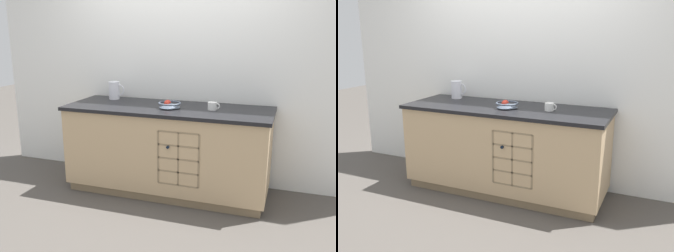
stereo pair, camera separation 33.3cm
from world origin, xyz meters
TOP-DOWN VIEW (x-y plane):
  - ground_plane at (0.00, 0.00)m, footprint 14.00×14.00m
  - back_wall at (0.00, 0.42)m, footprint 4.44×0.06m
  - kitchen_island at (0.00, -0.00)m, footprint 2.08×0.74m
  - fruit_bowl at (0.03, -0.05)m, footprint 0.23×0.23m
  - white_pitcher at (-0.70, 0.22)m, footprint 0.19×0.12m
  - ceramic_mug at (0.45, 0.01)m, footprint 0.12×0.09m

SIDE VIEW (x-z plane):
  - ground_plane at x=0.00m, z-range 0.00..0.00m
  - kitchen_island at x=0.00m, z-range 0.01..0.91m
  - ceramic_mug at x=0.45m, z-range 0.90..0.98m
  - fruit_bowl at x=0.03m, z-range 0.90..0.98m
  - white_pitcher at x=-0.70m, z-range 0.90..1.10m
  - back_wall at x=0.00m, z-range 0.00..2.55m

